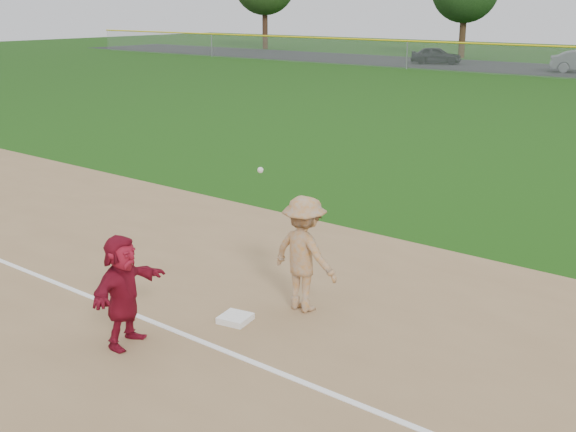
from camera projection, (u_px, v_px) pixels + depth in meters
The scene contains 6 objects.
ground at pixel (226, 319), 10.99m from camera, with size 160.00×160.00×0.00m, color #18460D.
foul_line at pixel (188, 336), 10.38m from camera, with size 60.00×0.10×0.01m, color white.
first_base at pixel (235, 318), 10.86m from camera, with size 0.43×0.43×0.10m, color white.
base_runner at pixel (123, 291), 9.94m from camera, with size 1.49×0.47×1.61m, color maroon.
car_left at pixel (436, 55), 56.98m from camera, with size 1.58×3.93×1.34m, color black.
first_base_play at pixel (304, 254), 11.07m from camera, with size 1.21×0.99×2.32m.
Camera 1 is at (7.08, -7.25, 4.63)m, focal length 45.00 mm.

